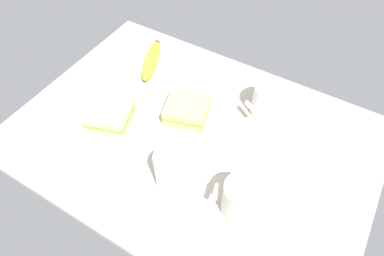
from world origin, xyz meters
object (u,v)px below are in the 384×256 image
at_px(paper_napkin, 306,162).
at_px(coffee_mug_milky, 269,100).
at_px(sandwich_side, 109,115).
at_px(glass_of_milk, 171,171).
at_px(coffee_mug_black, 241,199).
at_px(sandwich_main, 187,110).
at_px(banana, 151,60).

bearing_deg(paper_napkin, coffee_mug_milky, 145.47).
distance_m(sandwich_side, glass_of_milk, 0.25).
distance_m(coffee_mug_black, glass_of_milk, 0.16).
relative_size(sandwich_main, paper_napkin, 1.06).
relative_size(sandwich_side, glass_of_milk, 1.29).
xyz_separation_m(sandwich_side, glass_of_milk, (0.24, -0.07, 0.02)).
xyz_separation_m(coffee_mug_black, sandwich_side, (-0.40, 0.05, -0.03)).
bearing_deg(glass_of_milk, paper_napkin, 40.67).
distance_m(coffee_mug_milky, paper_napkin, 0.18).
height_order(coffee_mug_milky, sandwich_main, coffee_mug_milky).
xyz_separation_m(coffee_mug_black, sandwich_main, (-0.24, 0.17, -0.03)).
height_order(coffee_mug_black, sandwich_main, coffee_mug_black).
distance_m(coffee_mug_milky, glass_of_milk, 0.33).
height_order(sandwich_side, paper_napkin, sandwich_side).
bearing_deg(sandwich_main, glass_of_milk, -67.99).
relative_size(coffee_mug_black, coffee_mug_milky, 0.96).
height_order(sandwich_main, banana, sandwich_main).
xyz_separation_m(glass_of_milk, paper_napkin, (0.25, 0.21, -0.04)).
xyz_separation_m(sandwich_side, paper_napkin, (0.49, 0.14, -0.02)).
bearing_deg(coffee_mug_black, sandwich_main, 143.98).
distance_m(coffee_mug_milky, sandwich_side, 0.42).
xyz_separation_m(sandwich_main, sandwich_side, (-0.16, -0.12, 0.00)).
bearing_deg(coffee_mug_milky, sandwich_main, -146.30).
xyz_separation_m(coffee_mug_black, glass_of_milk, (-0.16, -0.02, -0.00)).
bearing_deg(banana, sandwich_main, -30.85).
distance_m(coffee_mug_black, paper_napkin, 0.22).
relative_size(coffee_mug_milky, banana, 0.61).
bearing_deg(sandwich_main, paper_napkin, 3.34).
xyz_separation_m(coffee_mug_milky, glass_of_milk, (-0.10, -0.31, -0.00)).
height_order(coffee_mug_black, sandwich_side, coffee_mug_black).
xyz_separation_m(coffee_mug_milky, banana, (-0.38, -0.00, -0.03)).
height_order(glass_of_milk, banana, glass_of_milk).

